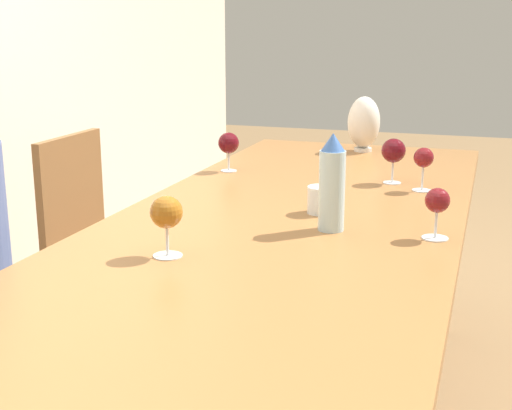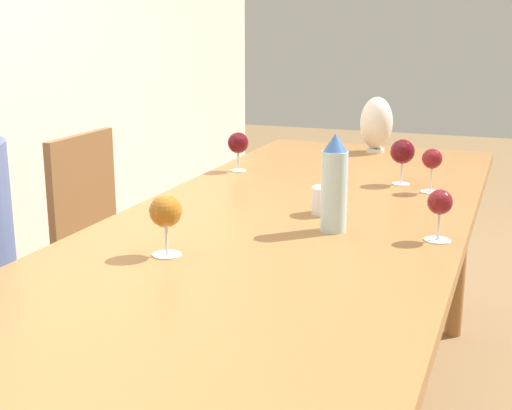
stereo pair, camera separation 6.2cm
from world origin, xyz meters
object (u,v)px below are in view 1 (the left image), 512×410
object	(u,v)px
vase	(364,123)
wine_glass_5	(166,214)
wine_glass_1	(393,151)
wine_glass_3	(437,203)
wine_glass_0	(424,159)
water_tumbler	(321,200)
wine_glass_4	(229,144)
water_bottle	(332,184)
chair_far	(106,244)

from	to	relation	value
vase	wine_glass_5	bearing A→B (deg)	173.14
wine_glass_1	wine_glass_3	size ratio (longest dim) A/B	1.17
wine_glass_0	wine_glass_1	world-z (taller)	wine_glass_1
water_tumbler	wine_glass_1	xyz separation A→B (m)	(0.44, -0.13, 0.07)
wine_glass_1	wine_glass_3	distance (m)	0.62
wine_glass_0	wine_glass_1	bearing A→B (deg)	52.52
wine_glass_4	wine_glass_5	xyz separation A→B (m)	(-0.93, -0.20, 0.00)
water_bottle	wine_glass_0	size ratio (longest dim) A/B	1.82
wine_glass_4	chair_far	world-z (taller)	wine_glass_4
water_bottle	wine_glass_3	world-z (taller)	water_bottle
wine_glass_0	chair_far	world-z (taller)	wine_glass_0
water_bottle	vase	bearing A→B (deg)	6.23
water_tumbler	chair_far	distance (m)	1.01
wine_glass_3	chair_far	bearing A→B (deg)	68.03
water_bottle	wine_glass_4	bearing A→B (deg)	39.84
vase	wine_glass_5	size ratio (longest dim) A/B	1.58
wine_glass_4	chair_far	size ratio (longest dim) A/B	0.16
water_bottle	wine_glass_4	distance (m)	0.79
wine_glass_3	water_bottle	bearing A→B (deg)	91.65
water_tumbler	wine_glass_3	distance (m)	0.36
wine_glass_5	chair_far	world-z (taller)	wine_glass_5
wine_glass_4	wine_glass_5	size ratio (longest dim) A/B	0.98
water_tumbler	wine_glass_5	bearing A→B (deg)	153.12
wine_glass_0	wine_glass_3	bearing A→B (deg)	-170.69
water_tumbler	wine_glass_0	bearing A→B (deg)	-33.32
wine_glass_3	water_tumbler	bearing A→B (deg)	65.50
water_bottle	wine_glass_5	xyz separation A→B (m)	(-0.32, 0.30, -0.02)
water_tumbler	wine_glass_0	size ratio (longest dim) A/B	0.57
wine_glass_1	wine_glass_5	distance (m)	0.99
wine_glass_4	vase	bearing A→B (deg)	-34.71
wine_glass_1	chair_far	world-z (taller)	wine_glass_1
vase	chair_far	distance (m)	1.13
wine_glass_1	wine_glass_4	distance (m)	0.58
wine_glass_0	vase	bearing A→B (deg)	25.27
wine_glass_0	chair_far	size ratio (longest dim) A/B	0.15
vase	chair_far	world-z (taller)	vase
wine_glass_3	wine_glass_5	distance (m)	0.65
water_tumbler	wine_glass_4	bearing A→B (deg)	44.45
water_tumbler	wine_glass_5	xyz separation A→B (m)	(-0.48, 0.24, 0.06)
water_bottle	chair_far	bearing A→B (deg)	62.49
wine_glass_1	wine_glass_0	bearing A→B (deg)	-127.48
water_tumbler	wine_glass_1	distance (m)	0.47
wine_glass_5	water_bottle	bearing A→B (deg)	-43.18
wine_glass_0	wine_glass_3	distance (m)	0.51
water_bottle	chair_far	distance (m)	1.15
wine_glass_1	wine_glass_3	bearing A→B (deg)	-162.30
vase	wine_glass_1	distance (m)	0.59
wine_glass_0	wine_glass_5	world-z (taller)	wine_glass_5
wine_glass_5	wine_glass_0	bearing A→B (deg)	-29.76
wine_glass_0	wine_glass_4	bearing A→B (deg)	82.39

